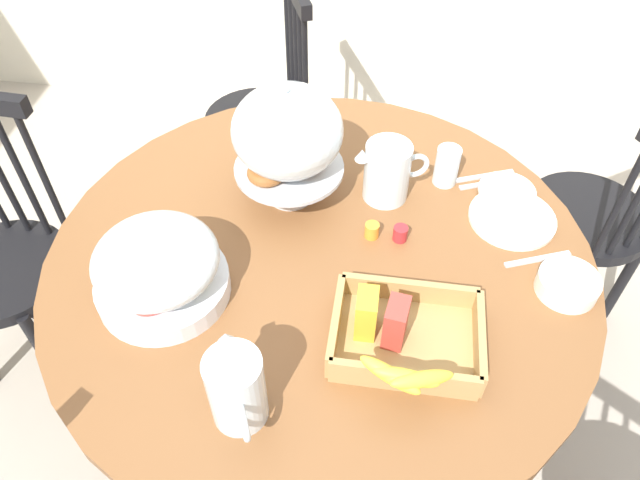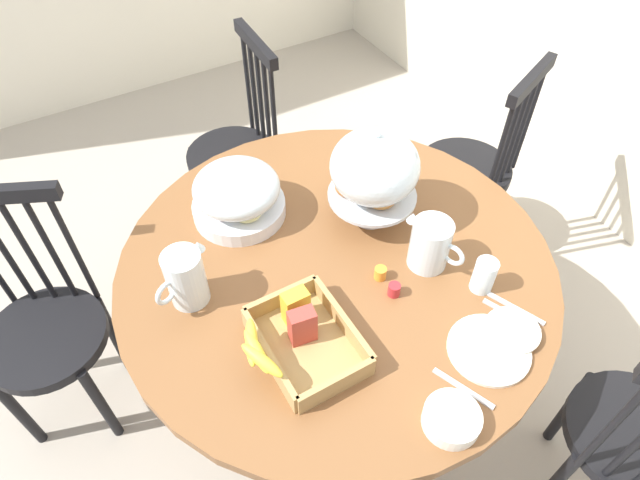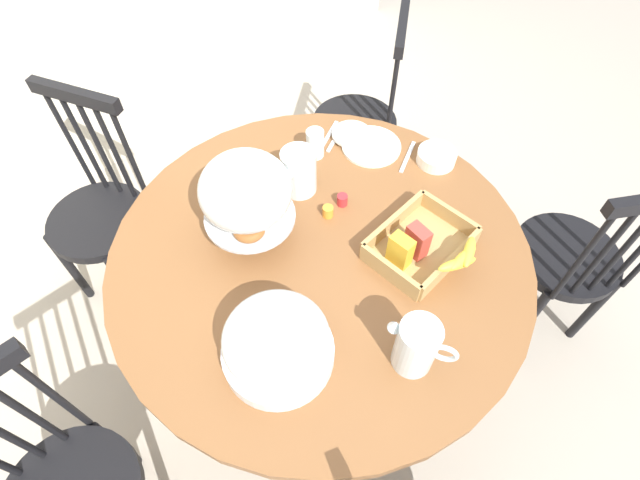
% 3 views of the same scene
% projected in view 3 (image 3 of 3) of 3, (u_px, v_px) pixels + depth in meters
% --- Properties ---
extents(ground_plane, '(10.00, 10.00, 0.00)m').
position_uv_depth(ground_plane, '(339.00, 379.00, 2.04)').
color(ground_plane, '#A89E8E').
extents(dining_table, '(1.33, 1.33, 0.74)m').
position_uv_depth(dining_table, '(320.00, 281.00, 1.68)').
color(dining_table, brown).
rests_on(dining_table, ground_plane).
extents(windsor_chair_facing_door, '(0.46, 0.46, 0.97)m').
position_uv_depth(windsor_chair_facing_door, '(570.00, 261.00, 1.85)').
color(windsor_chair_facing_door, black).
rests_on(windsor_chair_facing_door, ground_plane).
extents(windsor_chair_far_side, '(0.46, 0.46, 0.97)m').
position_uv_depth(windsor_chair_far_side, '(360.00, 124.00, 2.32)').
color(windsor_chair_far_side, black).
rests_on(windsor_chair_far_side, ground_plane).
extents(windsor_chair_host_seat, '(0.44, 0.44, 0.97)m').
position_uv_depth(windsor_chair_host_seat, '(102.00, 216.00, 1.98)').
color(windsor_chair_host_seat, black).
rests_on(windsor_chair_host_seat, ground_plane).
extents(pastry_stand_with_dome, '(0.28, 0.28, 0.34)m').
position_uv_depth(pastry_stand_with_dome, '(246.00, 194.00, 1.40)').
color(pastry_stand_with_dome, silver).
rests_on(pastry_stand_with_dome, dining_table).
extents(fruit_platter_covered, '(0.30, 0.30, 0.18)m').
position_uv_depth(fruit_platter_covered, '(277.00, 343.00, 1.25)').
color(fruit_platter_covered, silver).
rests_on(fruit_platter_covered, dining_table).
extents(orange_juice_pitcher, '(0.11, 0.18, 0.18)m').
position_uv_depth(orange_juice_pitcher, '(416.00, 347.00, 1.24)').
color(orange_juice_pitcher, silver).
rests_on(orange_juice_pitcher, dining_table).
extents(milk_pitcher, '(0.20, 0.12, 0.16)m').
position_uv_depth(milk_pitcher, '(299.00, 173.00, 1.63)').
color(milk_pitcher, silver).
rests_on(milk_pitcher, dining_table).
extents(cereal_basket, '(0.32, 0.30, 0.12)m').
position_uv_depth(cereal_basket, '(423.00, 247.00, 1.48)').
color(cereal_basket, tan).
rests_on(cereal_basket, dining_table).
extents(china_plate_large, '(0.22, 0.22, 0.01)m').
position_uv_depth(china_plate_large, '(371.00, 146.00, 1.80)').
color(china_plate_large, white).
rests_on(china_plate_large, dining_table).
extents(china_plate_small, '(0.15, 0.15, 0.01)m').
position_uv_depth(china_plate_small, '(352.00, 134.00, 1.83)').
color(china_plate_small, white).
rests_on(china_plate_small, china_plate_large).
extents(cereal_bowl, '(0.14, 0.14, 0.04)m').
position_uv_depth(cereal_bowl, '(436.00, 157.00, 1.74)').
color(cereal_bowl, white).
rests_on(cereal_bowl, dining_table).
extents(drinking_glass, '(0.06, 0.06, 0.11)m').
position_uv_depth(drinking_glass, '(315.00, 144.00, 1.74)').
color(drinking_glass, silver).
rests_on(drinking_glass, dining_table).
extents(jam_jar_strawberry, '(0.04, 0.04, 0.04)m').
position_uv_depth(jam_jar_strawberry, '(342.00, 200.00, 1.62)').
color(jam_jar_strawberry, '#B7282D').
rests_on(jam_jar_strawberry, dining_table).
extents(jam_jar_apricot, '(0.04, 0.04, 0.04)m').
position_uv_depth(jam_jar_apricot, '(328.00, 211.00, 1.59)').
color(jam_jar_apricot, orange).
rests_on(jam_jar_apricot, dining_table).
extents(table_knife, '(0.16, 0.08, 0.01)m').
position_uv_depth(table_knife, '(336.00, 137.00, 1.84)').
color(table_knife, silver).
rests_on(table_knife, dining_table).
extents(dinner_fork, '(0.16, 0.08, 0.01)m').
position_uv_depth(dinner_fork, '(329.00, 135.00, 1.84)').
color(dinner_fork, silver).
rests_on(dinner_fork, dining_table).
extents(soup_spoon, '(0.16, 0.08, 0.01)m').
position_uv_depth(soup_spoon, '(408.00, 157.00, 1.77)').
color(soup_spoon, silver).
rests_on(soup_spoon, dining_table).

